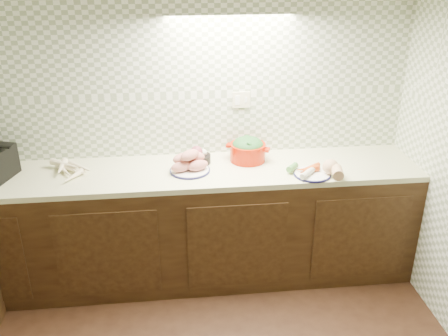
{
  "coord_description": "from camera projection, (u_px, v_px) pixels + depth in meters",
  "views": [
    {
      "loc": [
        0.03,
        -1.74,
        2.41
      ],
      "look_at": [
        0.36,
        1.25,
        1.02
      ],
      "focal_mm": 40.0,
      "sensor_mm": 36.0,
      "label": 1
    }
  ],
  "objects": [
    {
      "name": "room",
      "position": [
        166.0,
        165.0,
        1.89
      ],
      "size": [
        3.6,
        3.6,
        2.6
      ],
      "color": "black",
      "rests_on": "ground"
    },
    {
      "name": "counter",
      "position": [
        59.0,
        304.0,
        2.93
      ],
      "size": [
        3.6,
        3.6,
        0.9
      ],
      "color": "black",
      "rests_on": "ground"
    },
    {
      "name": "parsnip_pile",
      "position": [
        71.0,
        170.0,
        3.49
      ],
      "size": [
        0.31,
        0.34,
        0.07
      ],
      "color": "#F0EABF",
      "rests_on": "counter"
    },
    {
      "name": "sweet_potato_plate",
      "position": [
        189.0,
        163.0,
        3.53
      ],
      "size": [
        0.29,
        0.29,
        0.17
      ],
      "rotation": [
        0.0,
        0.0,
        0.16
      ],
      "color": "#121140",
      "rests_on": "counter"
    },
    {
      "name": "onion_bowl",
      "position": [
        199.0,
        157.0,
        3.66
      ],
      "size": [
        0.17,
        0.17,
        0.13
      ],
      "color": "black",
      "rests_on": "counter"
    },
    {
      "name": "dutch_oven",
      "position": [
        248.0,
        149.0,
        3.68
      ],
      "size": [
        0.35,
        0.35,
        0.18
      ],
      "rotation": [
        0.0,
        0.0,
        -0.43
      ],
      "color": "#AB1600",
      "rests_on": "counter"
    },
    {
      "name": "veg_plate",
      "position": [
        320.0,
        169.0,
        3.47
      ],
      "size": [
        0.39,
        0.29,
        0.12
      ],
      "rotation": [
        0.0,
        0.0,
        -0.35
      ],
      "color": "#121140",
      "rests_on": "counter"
    }
  ]
}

